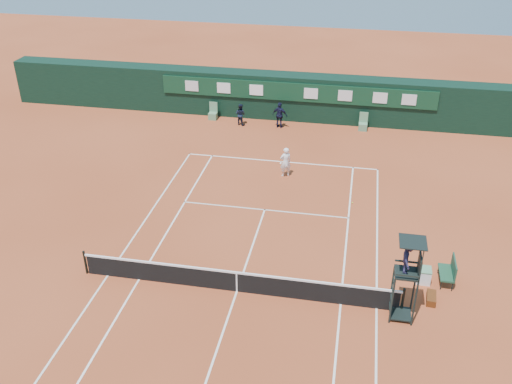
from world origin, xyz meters
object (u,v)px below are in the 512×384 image
tennis_net (237,281)px  cooler (423,275)px  umpire_chair (408,264)px  player (286,162)px  player_bench (450,270)px

tennis_net → cooler: size_ratio=20.00×
umpire_chair → cooler: size_ratio=5.30×
cooler → player: 10.66m
player_bench → player: player is taller
cooler → player: (-6.84, 8.15, 0.52)m
player_bench → player: size_ratio=0.71×
umpire_chair → player_bench: umpire_chair is taller
umpire_chair → player: (-5.85, 10.48, -1.61)m
tennis_net → player: bearing=87.3°
player_bench → cooler: bearing=-171.2°
tennis_net → umpire_chair: umpire_chair is taller
tennis_net → player: size_ratio=7.58×
player_bench → cooler: 1.04m
umpire_chair → player_bench: size_ratio=2.85×
tennis_net → cooler: tennis_net is taller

